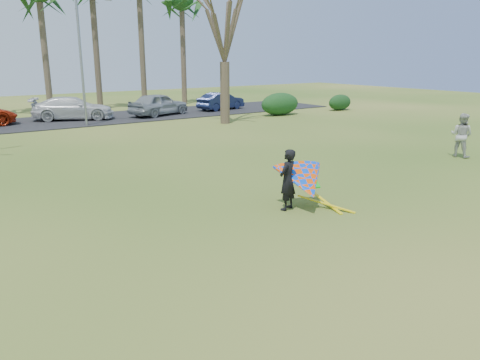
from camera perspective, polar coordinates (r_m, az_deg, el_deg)
ground at (r=11.58m, az=5.73°, el=-7.37°), size 100.00×100.00×0.00m
parking_strip at (r=34.10m, az=-22.93°, el=6.44°), size 46.00×7.00×0.06m
palm_9 at (r=44.64m, az=-7.13°, el=20.98°), size 4.84×4.84×10.84m
bare_tree_right at (r=31.23m, az=-1.92°, el=18.94°), size 6.27×6.27×9.21m
streetlight at (r=31.45m, az=-18.58°, el=14.34°), size 2.28×0.18×8.00m
hedge_near at (r=35.88m, az=4.90°, el=9.22°), size 3.36×1.52×1.68m
hedge_far at (r=39.91m, az=12.08°, el=9.24°), size 2.31×1.09×1.28m
car_3 at (r=34.74m, az=-19.70°, el=8.23°), size 5.84×4.12×1.57m
car_4 at (r=35.70m, az=-9.89°, el=9.10°), size 5.22×3.44×1.65m
car_5 at (r=38.95m, az=-2.34°, el=9.59°), size 4.45×2.39×1.39m
pedestrian_a at (r=22.93m, az=25.37°, el=4.95°), size 0.88×1.05×1.94m
kite_flyer at (r=13.71m, az=7.66°, el=-0.11°), size 2.13×2.39×2.02m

